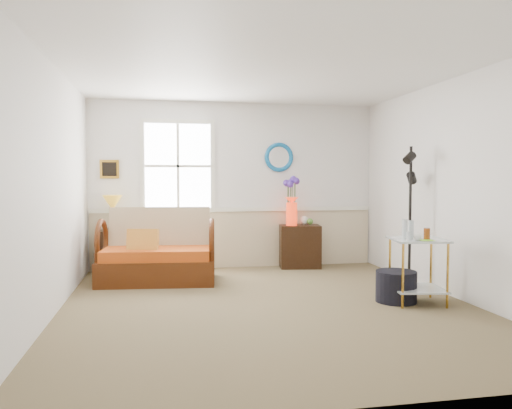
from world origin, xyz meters
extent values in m
cube|color=olive|center=(0.00, 0.00, 0.00)|extent=(4.50, 5.00, 0.01)
cube|color=white|center=(0.00, 0.00, 2.60)|extent=(4.50, 5.00, 0.01)
cube|color=white|center=(0.00, 2.50, 1.30)|extent=(4.50, 0.01, 2.60)
cube|color=white|center=(0.00, -2.50, 1.30)|extent=(4.50, 0.01, 2.60)
cube|color=white|center=(-2.25, 0.00, 1.30)|extent=(0.01, 5.00, 2.60)
cube|color=white|center=(2.25, 0.00, 1.30)|extent=(0.01, 5.00, 2.60)
cube|color=#C5B390|center=(0.00, 2.48, 0.45)|extent=(4.46, 0.02, 0.90)
cube|color=white|center=(0.00, 2.47, 0.92)|extent=(4.46, 0.04, 0.06)
cube|color=#B58125|center=(-1.92, 2.48, 1.55)|extent=(0.28, 0.03, 0.28)
torus|color=#198AC5|center=(0.70, 2.48, 1.75)|extent=(0.47, 0.07, 0.47)
imported|color=#4D822F|center=(-1.75, 2.25, 0.78)|extent=(0.40, 0.42, 0.27)
cylinder|color=black|center=(1.47, -0.08, 0.18)|extent=(0.60, 0.60, 0.35)
camera|label=1|loc=(-1.16, -5.32, 1.41)|focal=35.00mm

